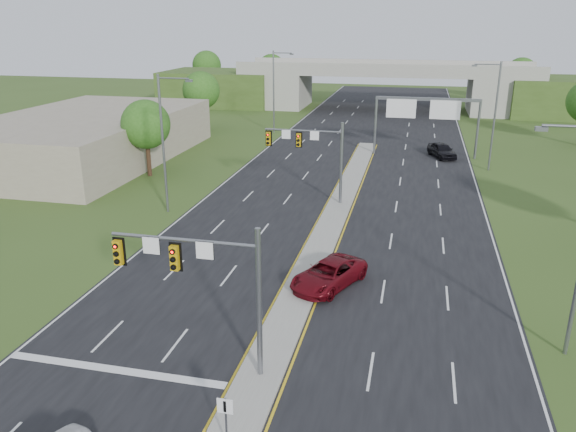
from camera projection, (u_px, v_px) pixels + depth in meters
The scene contains 20 objects.
ground at pixel (260, 377), 24.73m from camera, with size 240.00×240.00×0.00m, color #364F1C.
road at pixel (354, 175), 56.90m from camera, with size 24.00×160.00×0.02m, color black.
median at pixel (337, 211), 45.84m from camera, with size 2.00×54.00×0.16m, color gray.
lane_markings at pixel (339, 191), 51.43m from camera, with size 23.72×160.00×0.01m.
signal_mast_near at pixel (206, 275), 23.58m from camera, with size 6.62×0.60×7.00m.
signal_mast_far at pixel (314, 149), 46.56m from camera, with size 6.62×0.60×7.00m.
keep_right_sign at pixel (226, 415), 20.07m from camera, with size 0.60×0.13×2.20m.
sign_gantry at pixel (425, 111), 62.87m from camera, with size 11.58×0.44×6.67m.
overpass at pixel (385, 89), 97.10m from camera, with size 80.00×14.00×8.10m.
lightpole_l_mid at pixel (165, 138), 43.93m from camera, with size 2.85×0.25×11.00m.
lightpole_l_far at pixel (275, 88), 76.10m from camera, with size 2.85×0.25×11.00m.
lightpole_r_far at pixel (493, 111), 56.65m from camera, with size 2.85×0.25×11.00m.
tree_l_near at pixel (146, 125), 54.85m from camera, with size 4.80×4.80×7.60m.
tree_l_mid at pixel (201, 90), 78.58m from camera, with size 5.20×5.20×8.12m.
tree_back_a at pixel (207, 65), 117.30m from camera, with size 6.00×6.00×8.85m.
tree_back_b at pixel (271, 68), 114.43m from camera, with size 5.60×5.60×8.32m.
tree_back_c at pixel (521, 73), 104.21m from camera, with size 5.60×5.60×8.32m.
commercial_building at pixel (86, 137), 62.47m from camera, with size 18.00×30.00×5.00m, color gray.
car_far_a at pixel (329, 274), 32.87m from camera, with size 2.51×5.44×1.51m, color #5A0910.
car_far_c at pixel (442, 150), 63.73m from camera, with size 1.97×4.89×1.67m, color black.
Camera 1 is at (5.92, -20.17, 14.88)m, focal length 35.00 mm.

